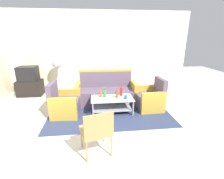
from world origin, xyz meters
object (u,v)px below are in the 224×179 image
at_px(couch, 106,92).
at_px(television, 28,74).
at_px(armchair_left, 65,104).
at_px(wicker_chair, 97,130).
at_px(bottle_brown, 117,94).
at_px(tv_stand, 30,88).
at_px(bottle_orange, 101,94).
at_px(bottle_red, 121,92).
at_px(pedestal_fan, 57,65).
at_px(armchair_right, 150,99).
at_px(bottle_green, 105,93).
at_px(cup, 126,97).
at_px(coffee_table, 112,103).

bearing_deg(couch, television, -18.19).
bearing_deg(armchair_left, wicker_chair, 29.94).
bearing_deg(bottle_brown, tv_stand, 149.52).
xyz_separation_m(bottle_orange, wicker_chair, (-0.14, -1.70, 0.00)).
xyz_separation_m(bottle_red, tv_stand, (-2.91, 1.48, -0.26)).
bearing_deg(pedestal_fan, bottle_orange, -48.96).
xyz_separation_m(couch, bottle_red, (0.36, -0.57, 0.21)).
bearing_deg(bottle_orange, armchair_right, 0.91).
distance_m(armchair_left, bottle_red, 1.52).
bearing_deg(bottle_green, pedestal_fan, 133.10).
bearing_deg(cup, wicker_chair, -117.78).
height_order(cup, television, television).
xyz_separation_m(armchair_left, bottle_orange, (0.94, 0.09, 0.21)).
height_order(armchair_right, pedestal_fan, pedestal_fan).
bearing_deg(bottle_orange, wicker_chair, -94.80).
distance_m(bottle_green, pedestal_fan, 2.23).
height_order(couch, pedestal_fan, pedestal_fan).
xyz_separation_m(bottle_brown, cup, (0.21, -0.12, -0.05)).
bearing_deg(wicker_chair, bottle_brown, 55.46).
relative_size(bottle_red, wicker_chair, 0.35).
xyz_separation_m(armchair_right, television, (-3.72, 1.51, 0.47)).
bearing_deg(armchair_left, pedestal_fan, -161.60).
xyz_separation_m(bottle_orange, cup, (0.64, -0.22, -0.03)).
height_order(coffee_table, tv_stand, tv_stand).
height_order(armchair_left, bottle_green, armchair_left).
relative_size(bottle_green, cup, 2.75).
bearing_deg(bottle_brown, armchair_left, 179.70).
relative_size(bottle_green, wicker_chair, 0.33).
bearing_deg(armchair_right, wicker_chair, 136.32).
bearing_deg(bottle_green, television, 147.89).
bearing_deg(coffee_table, bottle_brown, 1.24).
relative_size(armchair_left, cup, 8.50).
xyz_separation_m(armchair_left, bottle_red, (1.50, 0.15, 0.24)).
height_order(cup, pedestal_fan, pedestal_fan).
bearing_deg(bottle_brown, armchair_right, 7.18).
distance_m(bottle_green, cup, 0.57).
xyz_separation_m(armchair_right, bottle_orange, (-1.38, -0.02, 0.21)).
bearing_deg(tv_stand, bottle_brown, -30.48).
relative_size(coffee_table, television, 1.75).
bearing_deg(bottle_red, wicker_chair, -111.89).
bearing_deg(bottle_orange, pedestal_fan, 131.04).
xyz_separation_m(couch, television, (-2.54, 0.91, 0.44)).
distance_m(bottle_orange, pedestal_fan, 2.16).
height_order(armchair_left, bottle_brown, armchair_left).
relative_size(armchair_left, armchair_right, 1.00).
relative_size(armchair_right, bottle_green, 3.09).
distance_m(bottle_brown, tv_stand, 3.22).
distance_m(bottle_green, bottle_orange, 0.11).
xyz_separation_m(armchair_right, coffee_table, (-1.09, -0.12, -0.02)).
distance_m(coffee_table, bottle_red, 0.40).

